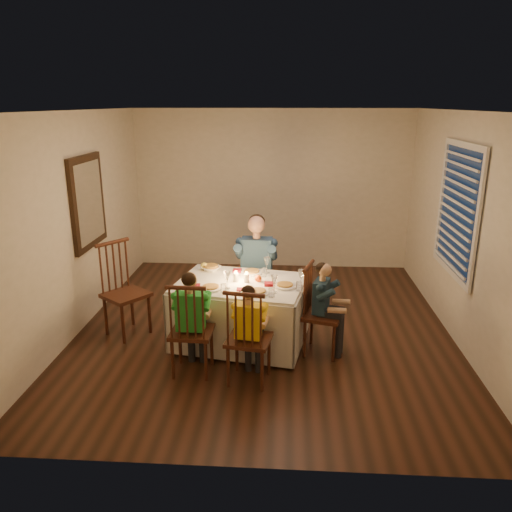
# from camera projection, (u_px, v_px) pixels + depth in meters

# --- Properties ---
(ground) EXTENTS (5.00, 5.00, 0.00)m
(ground) POSITION_uv_depth(u_px,v_px,m) (264.00, 327.00, 6.21)
(ground) COLOR black
(ground) RESTS_ON ground
(wall_left) EXTENTS (0.02, 5.00, 2.60)m
(wall_left) POSITION_uv_depth(u_px,v_px,m) (77.00, 223.00, 5.97)
(wall_left) COLOR silver
(wall_left) RESTS_ON ground
(wall_right) EXTENTS (0.02, 5.00, 2.60)m
(wall_right) POSITION_uv_depth(u_px,v_px,m) (461.00, 229.00, 5.69)
(wall_right) COLOR silver
(wall_right) RESTS_ON ground
(wall_back) EXTENTS (4.50, 0.02, 2.60)m
(wall_back) POSITION_uv_depth(u_px,v_px,m) (272.00, 190.00, 8.21)
(wall_back) COLOR silver
(wall_back) RESTS_ON ground
(ceiling) EXTENTS (5.00, 5.00, 0.00)m
(ceiling) POSITION_uv_depth(u_px,v_px,m) (265.00, 110.00, 5.45)
(ceiling) COLOR white
(ceiling) RESTS_ON wall_back
(dining_table) EXTENTS (1.60, 1.28, 0.72)m
(dining_table) POSITION_uv_depth(u_px,v_px,m) (241.00, 300.00, 5.68)
(dining_table) COLOR white
(dining_table) RESTS_ON ground
(chair_adult) EXTENTS (0.44, 0.42, 1.02)m
(chair_adult) POSITION_uv_depth(u_px,v_px,m) (256.00, 316.00, 6.55)
(chair_adult) COLOR #37180F
(chair_adult) RESTS_ON ground
(chair_near_left) EXTENTS (0.43, 0.41, 1.02)m
(chair_near_left) POSITION_uv_depth(u_px,v_px,m) (193.00, 371.00, 5.20)
(chair_near_left) COLOR #37180F
(chair_near_left) RESTS_ON ground
(chair_near_right) EXTENTS (0.48, 0.46, 1.02)m
(chair_near_right) POSITION_uv_depth(u_px,v_px,m) (249.00, 380.00, 5.04)
(chair_near_right) COLOR #37180F
(chair_near_right) RESTS_ON ground
(chair_end) EXTENTS (0.50, 0.51, 1.02)m
(chair_end) POSITION_uv_depth(u_px,v_px,m) (321.00, 352.00, 5.60)
(chair_end) COLOR #37180F
(chair_end) RESTS_ON ground
(chair_extra) EXTENTS (0.64, 0.64, 1.13)m
(chair_extra) POSITION_uv_depth(u_px,v_px,m) (129.00, 333.00, 6.06)
(chair_extra) COLOR #37180F
(chair_extra) RESTS_ON ground
(adult) EXTENTS (0.54, 0.50, 1.35)m
(adult) POSITION_uv_depth(u_px,v_px,m) (256.00, 316.00, 6.55)
(adult) COLOR #2F4D76
(adult) RESTS_ON ground
(child_green) EXTENTS (0.38, 0.35, 1.10)m
(child_green) POSITION_uv_depth(u_px,v_px,m) (193.00, 371.00, 5.20)
(child_green) COLOR green
(child_green) RESTS_ON ground
(child_yellow) EXTENTS (0.38, 0.36, 1.03)m
(child_yellow) POSITION_uv_depth(u_px,v_px,m) (249.00, 380.00, 5.04)
(child_yellow) COLOR yellow
(child_yellow) RESTS_ON ground
(child_teal) EXTENTS (0.40, 0.42, 1.05)m
(child_teal) POSITION_uv_depth(u_px,v_px,m) (321.00, 352.00, 5.60)
(child_teal) COLOR #192F40
(child_teal) RESTS_ON ground
(setting_adult) EXTENTS (0.30, 0.30, 0.02)m
(setting_adult) POSITION_uv_depth(u_px,v_px,m) (252.00, 272.00, 5.90)
(setting_adult) COLOR white
(setting_adult) RESTS_ON dining_table
(setting_green) EXTENTS (0.30, 0.30, 0.02)m
(setting_green) POSITION_uv_depth(u_px,v_px,m) (211.00, 288.00, 5.41)
(setting_green) COLOR white
(setting_green) RESTS_ON dining_table
(setting_yellow) EXTENTS (0.30, 0.30, 0.02)m
(setting_yellow) POSITION_uv_depth(u_px,v_px,m) (258.00, 292.00, 5.29)
(setting_yellow) COLOR white
(setting_yellow) RESTS_ON dining_table
(setting_teal) EXTENTS (0.30, 0.30, 0.02)m
(setting_teal) POSITION_uv_depth(u_px,v_px,m) (285.00, 286.00, 5.47)
(setting_teal) COLOR white
(setting_teal) RESTS_ON dining_table
(candle_left) EXTENTS (0.06, 0.06, 0.10)m
(candle_left) POSITION_uv_depth(u_px,v_px,m) (236.00, 277.00, 5.62)
(candle_left) COLOR white
(candle_left) RESTS_ON dining_table
(candle_right) EXTENTS (0.06, 0.06, 0.10)m
(candle_right) POSITION_uv_depth(u_px,v_px,m) (247.00, 278.00, 5.59)
(candle_right) COLOR white
(candle_right) RESTS_ON dining_table
(squash) EXTENTS (0.09, 0.09, 0.09)m
(squash) POSITION_uv_depth(u_px,v_px,m) (204.00, 266.00, 6.01)
(squash) COLOR yellow
(squash) RESTS_ON dining_table
(orange_fruit) EXTENTS (0.08, 0.08, 0.08)m
(orange_fruit) POSITION_uv_depth(u_px,v_px,m) (258.00, 278.00, 5.61)
(orange_fruit) COLOR #F15814
(orange_fruit) RESTS_ON dining_table
(serving_bowl) EXTENTS (0.29, 0.29, 0.05)m
(serving_bowl) POSITION_uv_depth(u_px,v_px,m) (211.00, 268.00, 5.99)
(serving_bowl) COLOR white
(serving_bowl) RESTS_ON dining_table
(wall_mirror) EXTENTS (0.06, 0.95, 1.15)m
(wall_mirror) POSITION_uv_depth(u_px,v_px,m) (88.00, 202.00, 6.19)
(wall_mirror) COLOR black
(wall_mirror) RESTS_ON wall_left
(window_blinds) EXTENTS (0.07, 1.34, 1.54)m
(window_blinds) POSITION_uv_depth(u_px,v_px,m) (457.00, 210.00, 5.73)
(window_blinds) COLOR #0D1D37
(window_blinds) RESTS_ON wall_right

